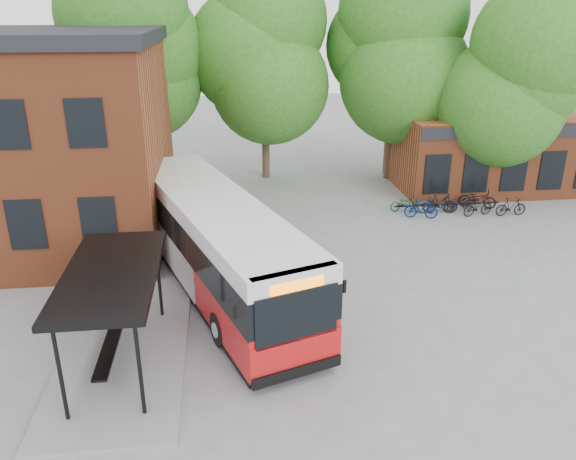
{
  "coord_description": "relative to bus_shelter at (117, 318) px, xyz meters",
  "views": [
    {
      "loc": [
        -1.42,
        -14.69,
        9.29
      ],
      "look_at": [
        0.7,
        3.46,
        2.0
      ],
      "focal_mm": 35.0,
      "sensor_mm": 36.0,
      "label": 1
    }
  ],
  "objects": [
    {
      "name": "city_bus",
      "position": [
        2.67,
        4.45,
        0.18
      ],
      "size": [
        6.75,
        12.99,
        3.25
      ],
      "primitive_type": null,
      "rotation": [
        0.0,
        0.0,
        0.33
      ],
      "color": "red",
      "rests_on": "ground"
    },
    {
      "name": "bicycle_6",
      "position": [
        15.44,
        11.36,
        -0.98
      ],
      "size": [
        1.89,
        1.29,
        0.94
      ],
      "primitive_type": "imported",
      "rotation": [
        0.0,
        0.0,
        1.16
      ],
      "color": "black",
      "rests_on": "ground"
    },
    {
      "name": "bicycle_7",
      "position": [
        16.53,
        10.05,
        -0.99
      ],
      "size": [
        1.53,
        0.46,
        0.91
      ],
      "primitive_type": "imported",
      "rotation": [
        0.0,
        0.0,
        1.6
      ],
      "color": "black",
      "rests_on": "ground"
    },
    {
      "name": "tree_0",
      "position": [
        -1.5,
        17.0,
        4.05
      ],
      "size": [
        7.92,
        7.92,
        11.0
      ],
      "primitive_type": null,
      "color": "#255B18",
      "rests_on": "ground"
    },
    {
      "name": "bicycle_5",
      "position": [
        14.97,
        10.22,
        -0.98
      ],
      "size": [
        1.63,
        0.77,
        0.94
      ],
      "primitive_type": "imported",
      "rotation": [
        0.0,
        0.0,
        1.79
      ],
      "color": "black",
      "rests_on": "ground"
    },
    {
      "name": "bicycle_3",
      "position": [
        13.33,
        10.81,
        -0.95
      ],
      "size": [
        1.73,
        0.75,
        1.01
      ],
      "primitive_type": "imported",
      "rotation": [
        0.0,
        0.0,
        1.4
      ],
      "color": "black",
      "rests_on": "ground"
    },
    {
      "name": "shop_row",
      "position": [
        19.5,
        15.0,
        0.55
      ],
      "size": [
        14.0,
        6.2,
        4.0
      ],
      "primitive_type": null,
      "color": "brown",
      "rests_on": "ground"
    },
    {
      "name": "bicycle_1",
      "position": [
        12.17,
        10.23,
        -0.98
      ],
      "size": [
        1.63,
        0.85,
        0.94
      ],
      "primitive_type": "imported",
      "rotation": [
        0.0,
        0.0,
        1.3
      ],
      "color": "#042051",
      "rests_on": "ground"
    },
    {
      "name": "tree_2",
      "position": [
        12.5,
        17.0,
        4.05
      ],
      "size": [
        7.92,
        7.92,
        11.0
      ],
      "primitive_type": null,
      "color": "#255B18",
      "rests_on": "ground"
    },
    {
      "name": "bicycle_4",
      "position": [
        14.39,
        11.07,
        -1.04
      ],
      "size": [
        1.64,
        1.07,
        0.81
      ],
      "primitive_type": "imported",
      "rotation": [
        0.0,
        0.0,
        1.95
      ],
      "color": "black",
      "rests_on": "ground"
    },
    {
      "name": "bike_rail",
      "position": [
        13.78,
        11.0,
        -1.26
      ],
      "size": [
        5.2,
        0.1,
        0.38
      ],
      "primitive_type": null,
      "color": "black",
      "rests_on": "ground"
    },
    {
      "name": "bicycle_2",
      "position": [
        13.15,
        10.91,
        -0.96
      ],
      "size": [
        1.91,
        0.74,
        0.99
      ],
      "primitive_type": "imported",
      "rotation": [
        0.0,
        0.0,
        1.61
      ],
      "color": "black",
      "rests_on": "ground"
    },
    {
      "name": "ground",
      "position": [
        4.5,
        1.0,
        -1.45
      ],
      "size": [
        100.0,
        100.0,
        0.0
      ],
      "primitive_type": "plane",
      "color": "slate"
    },
    {
      "name": "bus_shelter",
      "position": [
        0.0,
        0.0,
        0.0
      ],
      "size": [
        3.6,
        7.0,
        2.9
      ],
      "primitive_type": null,
      "color": "black",
      "rests_on": "ground"
    },
    {
      "name": "bicycle_0",
      "position": [
        11.74,
        11.36,
        -1.05
      ],
      "size": [
        1.61,
        0.84,
        0.8
      ],
      "primitive_type": "imported",
      "rotation": [
        0.0,
        0.0,
        1.78
      ],
      "color": "#133925",
      "rests_on": "ground"
    },
    {
      "name": "tree_3",
      "position": [
        17.5,
        13.0,
        3.19
      ],
      "size": [
        7.04,
        7.04,
        9.28
      ],
      "primitive_type": null,
      "color": "#255B18",
      "rests_on": "ground"
    },
    {
      "name": "tree_1",
      "position": [
        5.5,
        18.0,
        3.75
      ],
      "size": [
        7.92,
        7.92,
        10.4
      ],
      "primitive_type": null,
      "color": "#255B18",
      "rests_on": "ground"
    }
  ]
}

